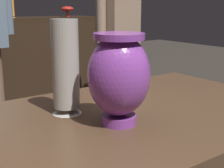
{
  "coord_description": "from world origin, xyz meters",
  "views": [
    {
      "loc": [
        -0.47,
        -0.68,
        1.1
      ],
      "look_at": [
        -0.0,
        -0.03,
        0.9
      ],
      "focal_mm": 51.77,
      "sensor_mm": 36.0,
      "label": 1
    }
  ],
  "objects_px": {
    "vase_left_accent": "(66,68)",
    "visitor_near_right": "(119,31)",
    "vase_centerpiece": "(118,75)",
    "shelf_vase_right": "(11,7)",
    "shelf_vase_far_right": "(67,9)"
  },
  "relations": [
    {
      "from": "vase_left_accent",
      "to": "shelf_vase_far_right",
      "type": "distance_m",
      "value": 2.33
    },
    {
      "from": "vase_centerpiece",
      "to": "shelf_vase_far_right",
      "type": "height_order",
      "value": "shelf_vase_far_right"
    },
    {
      "from": "vase_left_accent",
      "to": "visitor_near_right",
      "type": "height_order",
      "value": "visitor_near_right"
    },
    {
      "from": "vase_centerpiece",
      "to": "shelf_vase_right",
      "type": "bearing_deg",
      "value": 77.03
    },
    {
      "from": "vase_left_accent",
      "to": "shelf_vase_right",
      "type": "relative_size",
      "value": 1.43
    },
    {
      "from": "vase_centerpiece",
      "to": "shelf_vase_right",
      "type": "distance_m",
      "value": 2.34
    },
    {
      "from": "vase_centerpiece",
      "to": "visitor_near_right",
      "type": "bearing_deg",
      "value": 52.97
    },
    {
      "from": "vase_left_accent",
      "to": "visitor_near_right",
      "type": "bearing_deg",
      "value": 47.74
    },
    {
      "from": "vase_centerpiece",
      "to": "shelf_vase_right",
      "type": "xyz_separation_m",
      "value": [
        0.52,
        2.27,
        0.15
      ]
    },
    {
      "from": "vase_left_accent",
      "to": "visitor_near_right",
      "type": "xyz_separation_m",
      "value": [
        1.06,
        1.17,
        -0.02
      ]
    },
    {
      "from": "vase_centerpiece",
      "to": "vase_left_accent",
      "type": "bearing_deg",
      "value": 113.21
    },
    {
      "from": "visitor_near_right",
      "to": "shelf_vase_right",
      "type": "bearing_deg",
      "value": -78.53
    },
    {
      "from": "shelf_vase_right",
      "to": "visitor_near_right",
      "type": "height_order",
      "value": "visitor_near_right"
    },
    {
      "from": "vase_left_accent",
      "to": "shelf_vase_far_right",
      "type": "bearing_deg",
      "value": 61.6
    },
    {
      "from": "vase_left_accent",
      "to": "visitor_near_right",
      "type": "distance_m",
      "value": 1.58
    }
  ]
}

